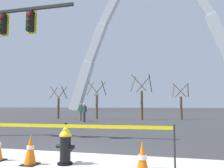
# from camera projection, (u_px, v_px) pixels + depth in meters

# --- Properties ---
(ground_plane) EXTENTS (240.00, 240.00, 0.00)m
(ground_plane) POSITION_uv_depth(u_px,v_px,m) (67.00, 155.00, 6.37)
(ground_plane) COLOR #333335
(fire_hydrant) EXTENTS (0.46, 0.48, 0.99)m
(fire_hydrant) POSITION_uv_depth(u_px,v_px,m) (66.00, 145.00, 5.37)
(fire_hydrant) COLOR black
(fire_hydrant) RESTS_ON ground
(caution_tape_barrier) EXTENTS (5.35, 0.30, 1.00)m
(caution_tape_barrier) POSITION_uv_depth(u_px,v_px,m) (59.00, 136.00, 5.31)
(caution_tape_barrier) COLOR #232326
(caution_tape_barrier) RESTS_ON ground
(traffic_cone_by_hydrant) EXTENTS (0.36, 0.36, 0.73)m
(traffic_cone_by_hydrant) POSITION_uv_depth(u_px,v_px,m) (30.00, 150.00, 5.31)
(traffic_cone_by_hydrant) COLOR black
(traffic_cone_by_hydrant) RESTS_ON ground
(traffic_cone_curb_edge) EXTENTS (0.36, 0.36, 0.73)m
(traffic_cone_curb_edge) POSITION_uv_depth(u_px,v_px,m) (142.00, 160.00, 4.30)
(traffic_cone_curb_edge) COLOR black
(traffic_cone_curb_edge) RESTS_ON ground
(monument_arch) EXTENTS (48.59, 2.71, 42.24)m
(monument_arch) POSITION_uv_depth(u_px,v_px,m) (154.00, 42.00, 60.91)
(monument_arch) COLOR silver
(monument_arch) RESTS_ON ground
(tree_far_left) EXTENTS (1.59, 1.59, 3.41)m
(tree_far_left) POSITION_uv_depth(u_px,v_px,m) (58.00, 104.00, 23.66)
(tree_far_left) COLOR brown
(tree_far_left) RESTS_ON ground
(tree_left_mid) EXTENTS (1.81, 1.82, 3.91)m
(tree_left_mid) POSITION_uv_depth(u_px,v_px,m) (97.00, 102.00, 22.87)
(tree_left_mid) COLOR brown
(tree_left_mid) RESTS_ON ground
(tree_center_left) EXTENTS (2.02, 2.03, 4.39)m
(tree_center_left) POSITION_uv_depth(u_px,v_px,m) (142.00, 100.00, 21.75)
(tree_center_left) COLOR brown
(tree_center_left) RESTS_ON ground
(tree_center_right) EXTENTS (1.66, 1.67, 3.58)m
(tree_center_right) POSITION_uv_depth(u_px,v_px,m) (181.00, 103.00, 22.26)
(tree_center_right) COLOR brown
(tree_center_right) RESTS_ON ground
(pedestrian_walking_left) EXTENTS (0.22, 0.35, 1.59)m
(pedestrian_walking_left) POSITION_uv_depth(u_px,v_px,m) (81.00, 112.00, 20.41)
(pedestrian_walking_left) COLOR brown
(pedestrian_walking_left) RESTS_ON ground
(pedestrian_standing_center) EXTENTS (0.39, 0.30, 1.59)m
(pedestrian_standing_center) POSITION_uv_depth(u_px,v_px,m) (84.00, 112.00, 18.77)
(pedestrian_standing_center) COLOR #38383D
(pedestrian_standing_center) RESTS_ON ground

